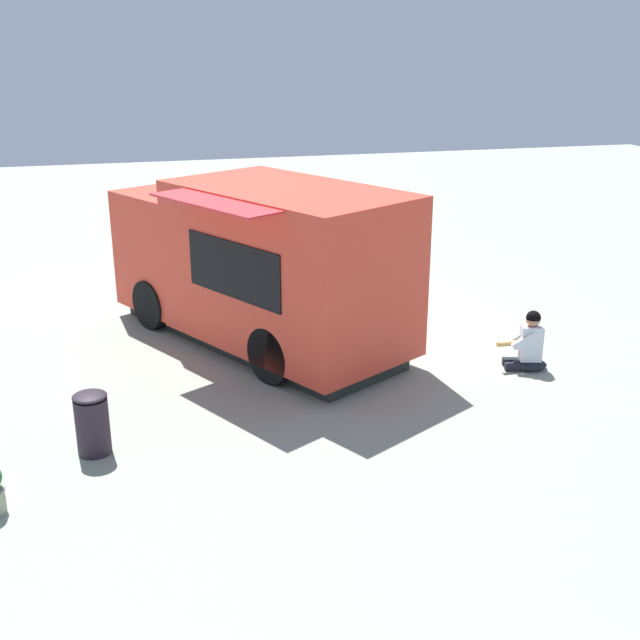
{
  "coord_description": "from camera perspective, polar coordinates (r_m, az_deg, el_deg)",
  "views": [
    {
      "loc": [
        12.6,
        -3.09,
        4.75
      ],
      "look_at": [
        3.08,
        -0.65,
        1.24
      ],
      "focal_mm": 44.94,
      "sensor_mm": 36.0,
      "label": 1
    }
  ],
  "objects": [
    {
      "name": "food_truck",
      "position": [
        12.8,
        -4.36,
        3.81
      ],
      "size": [
        5.73,
        4.44,
        2.63
      ],
      "color": "#DB402D",
      "rests_on": "ground_plane"
    },
    {
      "name": "trash_bin",
      "position": [
        9.98,
        -15.91,
        -7.04
      ],
      "size": [
        0.41,
        0.41,
        0.79
      ],
      "color": "#281E28",
      "rests_on": "ground_plane"
    },
    {
      "name": "person_customer",
      "position": [
        12.38,
        14.63,
        -1.8
      ],
      "size": [
        0.56,
        0.82,
        0.92
      ],
      "color": "black",
      "rests_on": "ground_plane"
    },
    {
      "name": "ground_plane",
      "position": [
        13.82,
        -0.57,
        -0.46
      ],
      "size": [
        40.0,
        40.0,
        0.0
      ],
      "primitive_type": "plane",
      "color": "#96A28E"
    }
  ]
}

